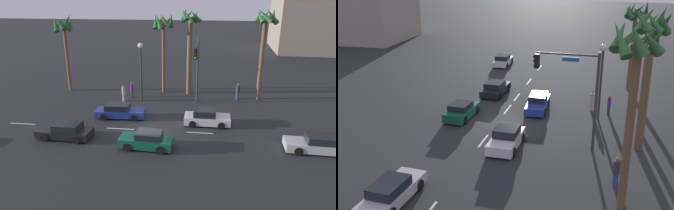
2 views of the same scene
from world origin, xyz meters
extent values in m
plane|color=#232628|center=(0.00, 0.00, 0.00)|extent=(220.00, 220.00, 0.00)
cube|color=silver|center=(-18.00, 0.00, 0.01)|extent=(2.52, 0.14, 0.01)
cube|color=silver|center=(-11.77, 0.00, 0.01)|extent=(2.40, 0.14, 0.01)
cube|color=silver|center=(-6.20, 0.00, 0.01)|extent=(2.37, 0.14, 0.01)
cube|color=silver|center=(-2.73, 0.00, 0.01)|extent=(2.41, 0.14, 0.01)
cube|color=silver|center=(4.13, 0.00, 0.01)|extent=(2.21, 0.14, 0.01)
cube|color=silver|center=(-18.15, -4.66, 0.47)|extent=(4.22, 1.75, 0.61)
cube|color=black|center=(-17.90, -4.66, 1.05)|extent=(2.04, 1.52, 0.55)
cylinder|color=black|center=(-19.44, -5.48, 0.32)|extent=(0.64, 0.23, 0.64)
cylinder|color=black|center=(-19.47, -3.89, 0.32)|extent=(0.64, 0.23, 0.64)
cylinder|color=black|center=(-16.84, -5.44, 0.32)|extent=(0.64, 0.23, 0.64)
cylinder|color=black|center=(-16.86, -3.85, 0.32)|extent=(0.64, 0.23, 0.64)
cube|color=navy|center=(-3.36, 2.53, 0.48)|extent=(4.65, 1.88, 0.64)
cube|color=black|center=(-3.64, 2.52, 1.07)|extent=(2.26, 1.56, 0.53)
cylinder|color=black|center=(-1.99, 3.38, 0.32)|extent=(0.65, 0.25, 0.64)
cylinder|color=black|center=(-1.91, 1.82, 0.32)|extent=(0.65, 0.25, 0.64)
cylinder|color=black|center=(-4.82, 3.24, 0.32)|extent=(0.65, 0.25, 0.64)
cylinder|color=black|center=(-4.74, 1.68, 0.32)|extent=(0.65, 0.25, 0.64)
cube|color=#B7B7BC|center=(12.79, -2.25, 0.47)|extent=(4.67, 1.88, 0.62)
cube|color=black|center=(13.06, -2.27, 1.05)|extent=(2.27, 1.58, 0.54)
cylinder|color=black|center=(11.33, -2.98, 0.32)|extent=(0.65, 0.25, 0.64)
cylinder|color=black|center=(11.40, -1.40, 0.32)|extent=(0.65, 0.25, 0.64)
cylinder|color=black|center=(14.17, -3.11, 0.32)|extent=(0.65, 0.25, 0.64)
cube|color=black|center=(-6.69, -2.24, 0.47)|extent=(4.38, 1.99, 0.61)
cube|color=black|center=(-6.43, -2.25, 1.03)|extent=(2.13, 1.69, 0.52)
cylinder|color=black|center=(-8.06, -3.05, 0.32)|extent=(0.65, 0.25, 0.64)
cylinder|color=black|center=(-7.99, -1.32, 0.32)|extent=(0.65, 0.25, 0.64)
cylinder|color=black|center=(-5.39, -3.15, 0.32)|extent=(0.65, 0.25, 0.64)
cylinder|color=black|center=(-5.32, -1.43, 0.32)|extent=(0.65, 0.25, 0.64)
cube|color=silver|center=(4.72, 1.86, 0.50)|extent=(4.05, 1.84, 0.68)
cube|color=black|center=(4.47, 1.86, 1.13)|extent=(1.95, 1.60, 0.58)
cylinder|color=black|center=(5.97, 2.69, 0.32)|extent=(0.64, 0.23, 0.64)
cylinder|color=black|center=(5.96, 1.00, 0.32)|extent=(0.64, 0.23, 0.64)
cylinder|color=black|center=(3.48, 2.72, 0.32)|extent=(0.64, 0.23, 0.64)
cylinder|color=black|center=(3.46, 1.03, 0.32)|extent=(0.64, 0.23, 0.64)
cube|color=#0F5138|center=(0.14, -3.14, 0.51)|extent=(4.13, 1.93, 0.69)
cube|color=black|center=(0.38, -3.15, 1.09)|extent=(2.02, 1.60, 0.48)
cylinder|color=black|center=(-1.16, -3.87, 0.32)|extent=(0.65, 0.26, 0.64)
cylinder|color=black|center=(-1.07, -2.27, 0.32)|extent=(0.65, 0.26, 0.64)
cylinder|color=black|center=(1.34, -4.01, 0.32)|extent=(0.65, 0.26, 0.64)
cylinder|color=black|center=(1.43, -2.41, 0.32)|extent=(0.65, 0.26, 0.64)
cylinder|color=#38383D|center=(3.58, 7.69, 3.40)|extent=(0.20, 0.20, 6.79)
cylinder|color=#38383D|center=(3.52, 5.67, 6.54)|extent=(0.24, 4.04, 0.12)
cube|color=black|center=(3.46, 3.65, 5.97)|extent=(0.33, 0.33, 0.95)
sphere|color=#360503|center=(3.46, 3.47, 6.26)|extent=(0.20, 0.20, 0.20)
sphere|color=#392605|center=(3.46, 3.47, 5.96)|extent=(0.20, 0.20, 0.20)
sphere|color=green|center=(3.46, 3.47, 5.66)|extent=(0.20, 0.20, 0.20)
cube|color=#1959B2|center=(3.53, 5.87, 6.22)|extent=(0.07, 1.10, 0.28)
cylinder|color=#2D2D33|center=(-2.39, 7.75, 2.83)|extent=(0.18, 0.18, 5.66)
sphere|color=#F2EACC|center=(-2.39, 7.75, 5.94)|extent=(0.56, 0.56, 0.56)
cylinder|color=#B2A58C|center=(-4.25, 7.13, 0.38)|extent=(0.40, 0.40, 0.76)
cylinder|color=#B2A58C|center=(-4.25, 7.13, 1.17)|extent=(0.54, 0.54, 0.83)
sphere|color=#8C664C|center=(-4.25, 7.13, 1.70)|extent=(0.22, 0.22, 0.22)
cylinder|color=#2D478C|center=(7.99, 9.25, 0.37)|extent=(0.41, 0.41, 0.75)
cylinder|color=#333338|center=(7.99, 9.25, 1.16)|extent=(0.55, 0.55, 0.82)
sphere|color=#8C664C|center=(7.99, 9.25, 1.68)|extent=(0.22, 0.22, 0.22)
cylinder|color=#333338|center=(-3.68, 8.55, 0.36)|extent=(0.31, 0.31, 0.72)
cylinder|color=#59266B|center=(-3.68, 8.55, 1.11)|extent=(0.41, 0.41, 0.78)
sphere|color=#8C664C|center=(-3.68, 8.55, 1.61)|extent=(0.21, 0.21, 0.21)
cylinder|color=brown|center=(-11.63, 10.28, 3.84)|extent=(0.39, 0.39, 7.68)
cone|color=#235628|center=(-11.03, 10.39, 7.70)|extent=(0.78, 1.32, 1.28)
cone|color=#235628|center=(-11.19, 10.78, 7.66)|extent=(1.38, 1.31, 1.35)
cone|color=#235628|center=(-11.67, 11.20, 7.95)|extent=(1.47, 0.62, 1.88)
cone|color=#235628|center=(-12.34, 10.48, 7.78)|extent=(0.94, 1.55, 1.41)
cone|color=#235628|center=(-12.37, 9.85, 7.74)|extent=(1.13, 1.41, 1.76)
cone|color=#235628|center=(-11.78, 9.60, 7.82)|extent=(1.43, 0.83, 1.39)
cone|color=#235628|center=(-11.16, 9.68, 7.66)|extent=(1.50, 1.36, 1.48)
cylinder|color=brown|center=(2.54, 10.73, 4.30)|extent=(0.55, 0.55, 8.60)
cone|color=#2D6633|center=(3.18, 10.76, 8.63)|extent=(0.61, 1.28, 1.33)
cone|color=#2D6633|center=(2.92, 11.39, 8.61)|extent=(1.46, 1.16, 1.54)
cone|color=#2D6633|center=(2.22, 11.52, 8.69)|extent=(1.70, 1.12, 1.60)
cone|color=#2D6633|center=(1.87, 11.21, 8.83)|extent=(1.14, 1.29, 1.74)
cone|color=#2D6633|center=(1.92, 10.38, 8.90)|extent=(1.17, 1.47, 1.43)
cone|color=#2D6633|center=(2.36, 10.05, 8.71)|extent=(1.38, 0.88, 1.48)
cone|color=#2D6633|center=(3.15, 10.17, 8.71)|extent=(1.52, 1.58, 1.49)
cylinder|color=brown|center=(-0.43, 10.99, 4.01)|extent=(0.37, 0.37, 8.03)
cone|color=#2D6633|center=(0.44, 11.05, 8.23)|extent=(0.66, 1.41, 1.77)
cone|color=#2D6633|center=(0.10, 11.59, 8.22)|extent=(1.55, 1.45, 1.50)
cone|color=#2D6633|center=(-0.84, 11.45, 8.16)|extent=(1.32, 1.26, 1.28)
cone|color=#2D6633|center=(-1.28, 10.88, 8.10)|extent=(0.73, 1.50, 1.72)
cone|color=#2D6633|center=(-0.85, 10.33, 8.13)|extent=(1.28, 1.10, 1.65)
cone|color=#2D6633|center=(-0.17, 10.28, 8.28)|extent=(1.42, 0.97, 1.56)
cylinder|color=brown|center=(10.23, 9.58, 4.40)|extent=(0.43, 0.43, 8.81)
cone|color=#2D6633|center=(10.94, 9.50, 8.95)|extent=(0.68, 1.21, 1.53)
cone|color=#2D6633|center=(10.76, 10.08, 8.86)|extent=(1.41, 1.45, 1.40)
cone|color=#2D6633|center=(10.16, 10.32, 8.79)|extent=(1.54, 0.69, 1.40)
cone|color=#2D6633|center=(9.57, 9.88, 8.79)|extent=(1.10, 1.50, 1.45)
cone|color=#2D6633|center=(9.62, 9.17, 8.86)|extent=(1.24, 1.48, 1.44)
cone|color=#2D6633|center=(9.97, 8.73, 8.99)|extent=(1.79, 1.03, 1.57)
cone|color=#2D6633|center=(10.68, 8.76, 8.92)|extent=(1.76, 1.32, 1.73)
camera|label=1|loc=(4.34, -24.00, 11.19)|focal=33.34mm
camera|label=2|loc=(29.36, 8.48, 12.16)|focal=43.19mm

